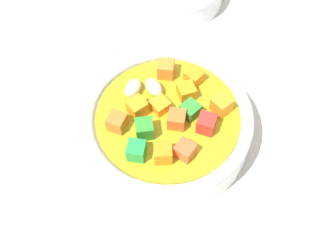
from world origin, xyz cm
name	(u,v)px	position (x,y,z in cm)	size (l,w,h in cm)	color
ground_plane	(168,141)	(0.00, 0.00, -1.00)	(140.00, 140.00, 2.00)	#BAB2A0
soup_bowl_main	(168,125)	(0.01, -0.01, 2.88)	(18.49, 18.49, 6.71)	white
spoon	(65,102)	(6.26, -11.96, 0.45)	(23.87, 8.32, 0.99)	silver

